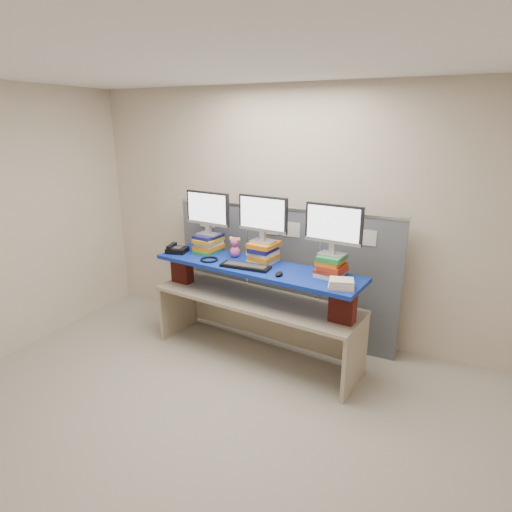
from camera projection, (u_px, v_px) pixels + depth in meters
The scene contains 18 objects.
room at pixel (192, 267), 3.09m from camera, with size 5.00×4.00×2.80m.
cubicle_partition at pixel (283, 274), 4.81m from camera, with size 2.60×0.06×1.53m.
desk at pixel (256, 310), 4.44m from camera, with size 2.27×0.91×0.67m.
brick_pier_left at pixel (182, 269), 4.80m from camera, with size 0.23×0.12×0.31m, color maroon.
brick_pier_right at pixel (343, 306), 3.83m from camera, with size 0.23×0.12×0.31m, color maroon.
blue_board at pixel (256, 267), 4.30m from camera, with size 2.20×0.55×0.04m, color navy.
book_stack_left at pixel (209, 243), 4.72m from camera, with size 0.27×0.34×0.20m.
book_stack_center at pixel (263, 252), 4.36m from camera, with size 0.30×0.33×0.21m.
book_stack_right at pixel (331, 266), 3.98m from camera, with size 0.28×0.31×0.20m.
monitor_left at pixel (208, 211), 4.61m from camera, with size 0.55×0.18×0.47m.
monitor_center at pixel (263, 216), 4.25m from camera, with size 0.55×0.18×0.47m.
monitor_right at pixel (333, 227), 3.87m from camera, with size 0.55×0.18×0.47m.
keyboard at pixel (246, 266), 4.23m from camera, with size 0.51×0.18×0.03m.
mouse at pixel (279, 274), 4.00m from camera, with size 0.06×0.12×0.04m, color black.
desk_phone at pixel (176, 249), 4.72m from camera, with size 0.25×0.23×0.09m.
headset at pixel (209, 260), 4.45m from camera, with size 0.19×0.19×0.02m, color black.
plush_toy at pixel (235, 247), 4.53m from camera, with size 0.13×0.10×0.22m.
binder_stack at pixel (341, 284), 3.70m from camera, with size 0.26×0.22×0.08m.
Camera 1 is at (1.67, -2.45, 2.40)m, focal length 30.00 mm.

